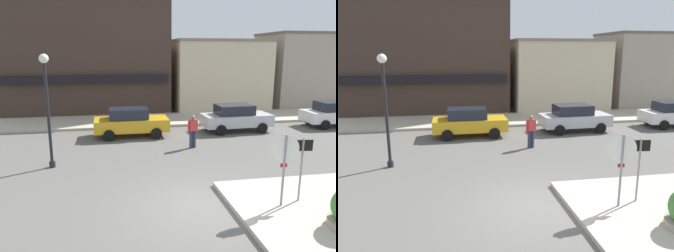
% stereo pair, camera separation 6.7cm
% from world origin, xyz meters
% --- Properties ---
extents(ground_plane, '(160.00, 160.00, 0.00)m').
position_xyz_m(ground_plane, '(0.00, 0.00, 0.00)').
color(ground_plane, '#5B5954').
extents(kerb_far, '(80.00, 4.00, 0.15)m').
position_xyz_m(kerb_far, '(0.00, 12.65, 0.07)').
color(kerb_far, '#B7AD99').
rests_on(kerb_far, ground).
extents(stop_sign, '(0.82, 0.11, 2.30)m').
position_xyz_m(stop_sign, '(2.24, -0.59, 1.52)').
color(stop_sign, gray).
rests_on(stop_sign, ground).
extents(one_way_sign, '(0.60, 0.08, 2.10)m').
position_xyz_m(one_way_sign, '(2.93, -0.37, 1.33)').
color(one_way_sign, gray).
rests_on(one_way_sign, ground).
extents(lamp_post, '(0.36, 0.36, 4.54)m').
position_xyz_m(lamp_post, '(-4.98, 4.43, 2.96)').
color(lamp_post, black).
rests_on(lamp_post, ground).
extents(parked_car_nearest, '(4.00, 1.89, 1.56)m').
position_xyz_m(parked_car_nearest, '(-1.51, 8.86, 0.81)').
color(parked_car_nearest, gold).
rests_on(parked_car_nearest, ground).
extents(parked_car_second, '(4.05, 1.98, 1.56)m').
position_xyz_m(parked_car_second, '(4.61, 9.01, 0.81)').
color(parked_car_second, '#B7B7BC').
rests_on(parked_car_second, ground).
extents(parked_car_third, '(4.02, 1.92, 1.56)m').
position_xyz_m(parked_car_third, '(11.17, 9.11, 0.81)').
color(parked_car_third, white).
rests_on(parked_car_third, ground).
extents(pedestrian_crossing_near, '(0.56, 0.30, 1.61)m').
position_xyz_m(pedestrian_crossing_near, '(1.28, 6.10, 0.87)').
color(pedestrian_crossing_near, '#2D334C').
rests_on(pedestrian_crossing_near, ground).
extents(building_corner_shop, '(12.25, 9.64, 8.64)m').
position_xyz_m(building_corner_shop, '(-4.09, 19.22, 4.32)').
color(building_corner_shop, '#3D2D26').
rests_on(building_corner_shop, ground).
extents(building_storefront_left_near, '(7.40, 6.06, 5.47)m').
position_xyz_m(building_storefront_left_near, '(6.02, 17.18, 2.74)').
color(building_storefront_left_near, beige).
rests_on(building_storefront_left_near, ground).
extents(building_storefront_left_mid, '(6.79, 5.45, 6.09)m').
position_xyz_m(building_storefront_left_mid, '(13.87, 17.36, 3.05)').
color(building_storefront_left_mid, '#9E9384').
rests_on(building_storefront_left_mid, ground).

